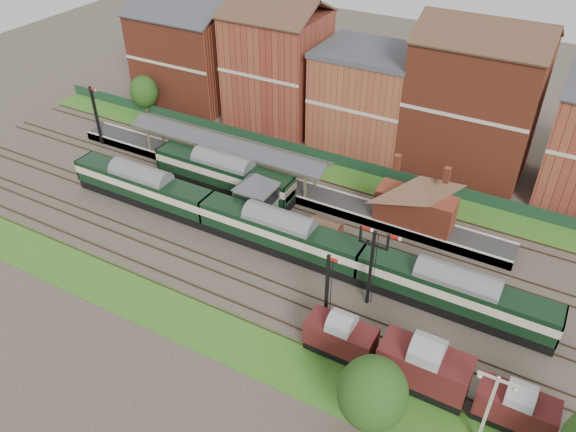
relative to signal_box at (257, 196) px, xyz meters
The scene contains 21 objects.
ground 5.45m from the signal_box, 47.29° to the right, with size 160.00×160.00×0.00m, color #473D33.
grass_back 13.47m from the signal_box, 76.76° to the left, with size 90.00×4.50×0.06m, color #2D6619.
grass_front 15.86m from the signal_box, 78.87° to the right, with size 90.00×5.00×0.06m, color #2D6619.
fence 15.25m from the signal_box, 78.50° to the left, with size 90.00×0.12×1.50m, color #193823.
platform 7.31m from the signal_box, 107.10° to the left, with size 55.00×3.40×1.00m, color #2D2D2D.
signal_box is the anchor object (origin of this frame).
brick_hut 8.25m from the signal_box, ahead, with size 3.20×2.64×2.94m.
station_building 16.37m from the signal_box, 23.43° to the left, with size 8.10×8.10×5.90m.
canopy 10.40m from the signal_box, 140.91° to the left, with size 26.00×3.89×4.08m.
semaphore_bracket 16.16m from the signal_box, 20.92° to the right, with size 3.60×0.25×8.18m.
semaphore_platform_end 27.41m from the signal_box, behind, with size 1.23×0.25×8.00m.
semaphore_siding 16.60m from the signal_box, 38.20° to the right, with size 1.23×0.25×8.00m.
yard_lamp 30.78m from the signal_box, 28.65° to the right, with size 2.60×0.22×7.00m.
town_backdrop 22.26m from the signal_box, 82.60° to the left, with size 69.00×10.00×16.00m.
dmu_train 5.69m from the signal_box, 35.26° to the right, with size 51.83×2.73×3.98m.
platform_railcar 7.22m from the signal_box, 153.05° to the left, with size 17.29×2.73×3.98m.
goods_van_a 19.62m from the signal_box, 38.72° to the right, with size 5.59×2.42×3.39m.
goods_van_b 25.23m from the signal_box, 29.06° to the right, with size 6.71×2.91×4.07m.
goods_van_c 31.25m from the signal_box, 23.10° to the right, with size 5.44×2.36×3.30m.
tree_far 26.67m from the signal_box, 41.52° to the right, with size 4.80×4.80×7.01m.
tree_back 31.16m from the signal_box, 152.21° to the left, with size 3.97×3.97×5.81m.
Camera 1 is at (23.29, -37.54, 35.83)m, focal length 35.00 mm.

